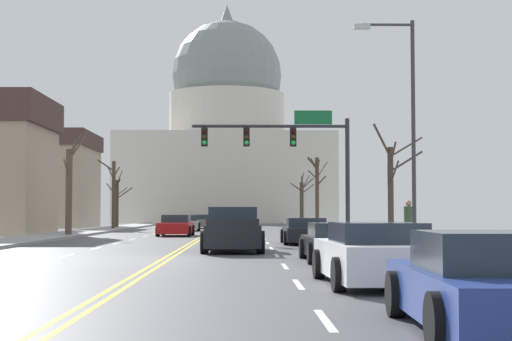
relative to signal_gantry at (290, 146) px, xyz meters
The scene contains 22 objects.
ground 16.18m from the signal_gantry, 107.78° to the right, with size 20.00×180.00×0.20m.
signal_gantry is the anchor object (origin of this frame).
street_lamp_right 12.93m from the signal_gantry, 75.60° to the right, with size 2.09×0.24×7.90m.
capitol_building 69.32m from the signal_gantry, 93.92° to the left, with size 28.47×21.44×30.40m.
sedan_near_00 5.44m from the signal_gantry, 82.19° to the right, with size 2.12×4.68×1.18m.
pickup_truck_near_01 11.15m from the signal_gantry, 105.26° to the right, with size 2.28×5.29×1.64m.
sedan_near_02 16.48m from the signal_gantry, 88.34° to the right, with size 2.08×4.60×1.14m.
sedan_near_03 23.74m from the signal_gantry, 89.30° to the right, with size 2.16×4.69×1.25m.
sedan_near_04 29.89m from the signal_gantry, 88.83° to the right, with size 2.05×4.57×1.22m.
sedan_oncoming_00 11.53m from the signal_gantry, 126.88° to the left, with size 2.10×4.42×1.28m.
sedan_oncoming_01 22.59m from the signal_gantry, 107.62° to the left, with size 2.19×4.33×1.17m.
sedan_oncoming_02 31.37m from the signal_gantry, 101.68° to the left, with size 2.21×4.47×1.21m.
flank_building_03 40.35m from the signal_gantry, 122.40° to the left, with size 10.53×9.99×8.82m.
bare_tree_00 6.56m from the signal_gantry, 46.93° to the right, with size 2.50×2.43×5.20m.
bare_tree_01 14.32m from the signal_gantry, 151.89° to the left, with size 1.13×2.57×5.88m.
bare_tree_02 36.98m from the signal_gantry, 84.86° to the left, with size 2.32×2.18×5.09m.
bare_tree_03 26.97m from the signal_gantry, 118.35° to the left, with size 1.80×2.28×5.57m.
bare_tree_04 27.70m from the signal_gantry, 81.91° to the left, with size 1.76×2.44×6.07m.
bare_tree_05 33.52m from the signal_gantry, 114.02° to the left, with size 2.30×1.93×5.03m.
pedestrian_00 12.31m from the signal_gantry, 72.36° to the right, with size 0.35×0.34×1.74m.
pedestrian_01 9.58m from the signal_gantry, 60.82° to the right, with size 0.35×0.34×1.59m.
bicycle_parked 13.41m from the signal_gantry, 76.86° to the right, with size 0.12×1.77×0.85m.
Camera 1 is at (2.40, -24.32, 1.46)m, focal length 54.92 mm.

